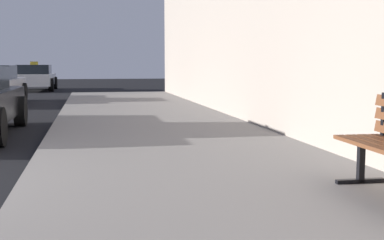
% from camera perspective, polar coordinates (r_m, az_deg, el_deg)
% --- Properties ---
extents(sidewalk, '(4.00, 32.00, 0.15)m').
position_cam_1_polar(sidewalk, '(5.56, 2.07, -6.57)').
color(sidewalk, gray).
rests_on(sidewalk, ground_plane).
extents(car_white, '(1.94, 4.26, 1.43)m').
position_cam_1_polar(car_white, '(26.34, -17.26, 4.60)').
color(car_white, white).
rests_on(car_white, ground_plane).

